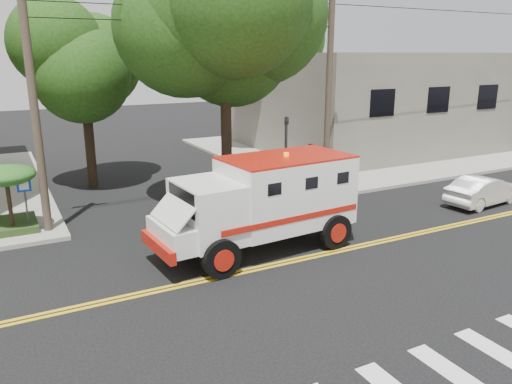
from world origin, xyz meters
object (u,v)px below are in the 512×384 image
armored_truck (264,199)px  pedestrian_a (325,172)px  pedestrian_b (310,159)px  parked_sedan (484,190)px

armored_truck → pedestrian_a: size_ratio=4.43×
armored_truck → pedestrian_b: 10.18m
armored_truck → parked_sedan: 10.52m
armored_truck → pedestrian_b: size_ratio=4.29×
armored_truck → parked_sedan: armored_truck is taller
parked_sedan → pedestrian_a: 6.66m
armored_truck → pedestrian_b: bearing=43.8°
armored_truck → pedestrian_a: bearing=35.5°
armored_truck → parked_sedan: size_ratio=1.81×
parked_sedan → pedestrian_b: bearing=20.4°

